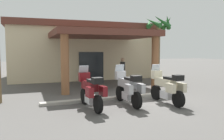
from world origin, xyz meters
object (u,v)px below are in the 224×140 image
at_px(motorcycle_cream, 167,87).
at_px(motorcycle_silver, 128,88).
at_px(palm_tree_near_portico, 159,30).
at_px(motel_building, 82,50).
at_px(motorcycle_maroon, 91,91).
at_px(pedestrian, 123,70).

bearing_deg(motorcycle_cream, motorcycle_silver, 74.33).
relative_size(motorcycle_cream, palm_tree_near_portico, 0.45).
distance_m(motel_building, motorcycle_maroon, 11.14).
xyz_separation_m(pedestrian, palm_tree_near_portico, (3.96, 2.00, 2.75)).
bearing_deg(motorcycle_cream, palm_tree_near_portico, -31.54).
height_order(motel_building, pedestrian, motel_building).
xyz_separation_m(motel_building, motorcycle_cream, (0.65, -11.16, -1.51)).
distance_m(motorcycle_maroon, motorcycle_silver, 1.60).
height_order(motorcycle_maroon, palm_tree_near_portico, palm_tree_near_portico).
bearing_deg(motorcycle_silver, pedestrian, -22.14).
height_order(motorcycle_silver, pedestrian, pedestrian).
bearing_deg(motorcycle_cream, motorcycle_maroon, 82.15).
height_order(motorcycle_silver, motorcycle_cream, same).
height_order(motorcycle_silver, palm_tree_near_portico, palm_tree_near_portico).
xyz_separation_m(motorcycle_silver, palm_tree_near_portico, (5.91, 6.64, 3.08)).
xyz_separation_m(motorcycle_maroon, pedestrian, (3.55, 4.66, 0.33)).
xyz_separation_m(motorcycle_silver, pedestrian, (1.95, 4.64, 0.33)).
bearing_deg(motel_building, motorcycle_maroon, -100.97).
relative_size(motel_building, motorcycle_silver, 5.49).
relative_size(motel_building, motorcycle_cream, 5.49).
height_order(pedestrian, palm_tree_near_portico, palm_tree_near_portico).
relative_size(motel_building, pedestrian, 6.88).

